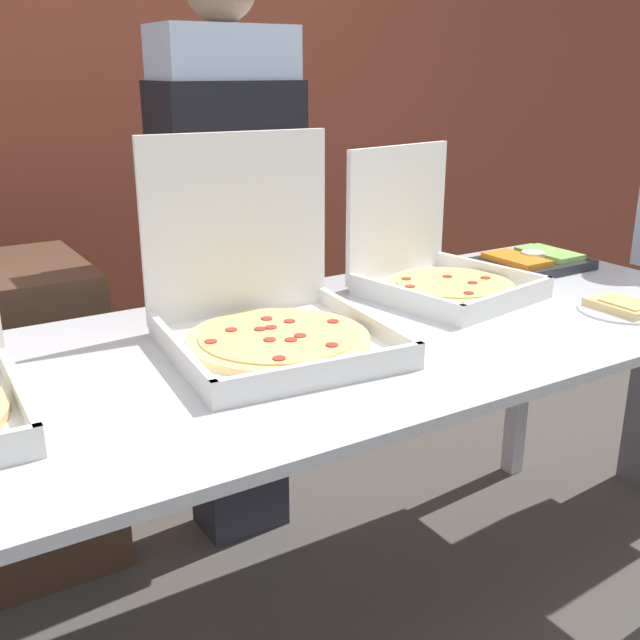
% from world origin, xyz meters
% --- Properties ---
extents(brick_wall_behind, '(10.00, 0.06, 2.80)m').
position_xyz_m(brick_wall_behind, '(0.00, 1.70, 1.40)').
color(brick_wall_behind, brown).
rests_on(brick_wall_behind, ground_plane).
extents(buffet_table, '(2.41, 0.94, 0.91)m').
position_xyz_m(buffet_table, '(0.00, 0.00, 0.81)').
color(buffet_table, silver).
rests_on(buffet_table, ground_plane).
extents(pizza_box_far_right, '(0.47, 0.48, 0.40)m').
position_xyz_m(pizza_box_far_right, '(0.49, 0.16, 0.98)').
color(pizza_box_far_right, white).
rests_on(pizza_box_far_right, buffet_table).
extents(pizza_box_near_left, '(0.52, 0.53, 0.47)m').
position_xyz_m(pizza_box_near_left, '(-0.12, 0.05, 0.99)').
color(pizza_box_near_left, white).
rests_on(pizza_box_near_left, buffet_table).
extents(paper_plate_front_left, '(0.23, 0.23, 0.03)m').
position_xyz_m(paper_plate_front_left, '(0.80, -0.24, 0.92)').
color(paper_plate_front_left, white).
rests_on(paper_plate_front_left, buffet_table).
extents(veggie_tray, '(0.33, 0.25, 0.05)m').
position_xyz_m(veggie_tray, '(0.93, 0.21, 0.93)').
color(veggie_tray, '#28282D').
rests_on(veggie_tray, buffet_table).
extents(person_server_vest, '(0.42, 0.24, 1.84)m').
position_xyz_m(person_server_vest, '(0.08, 0.66, 1.04)').
color(person_server_vest, '#2D2D38').
rests_on(person_server_vest, ground_plane).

